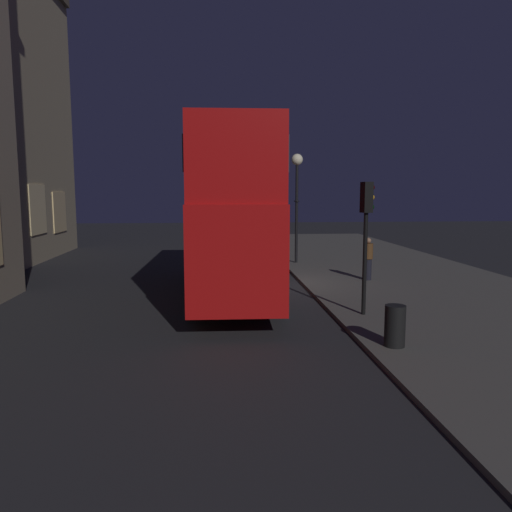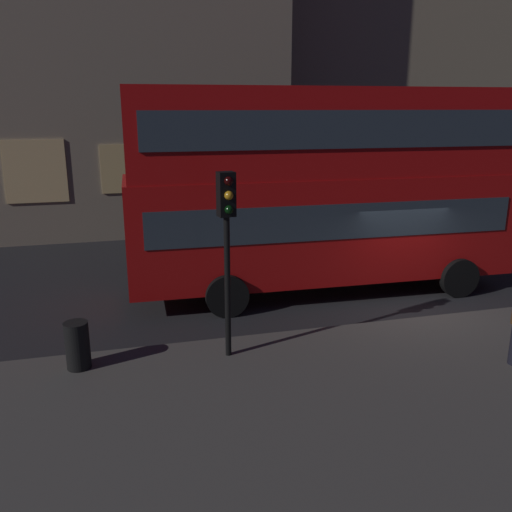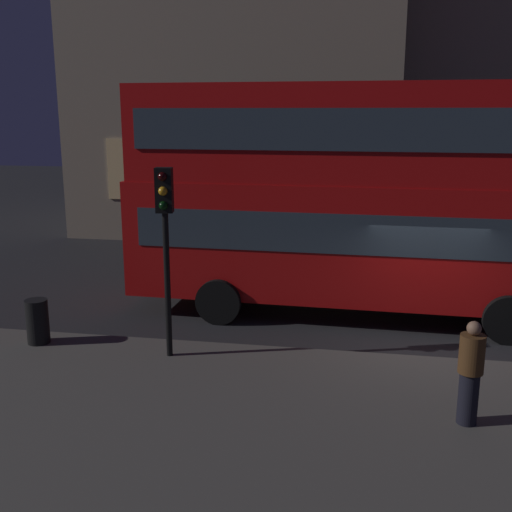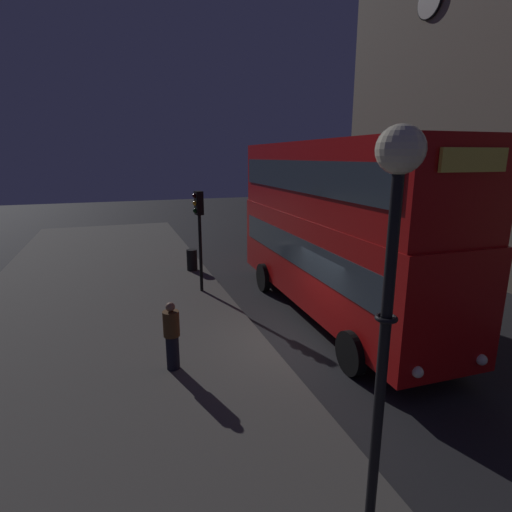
{
  "view_description": "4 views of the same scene",
  "coord_description": "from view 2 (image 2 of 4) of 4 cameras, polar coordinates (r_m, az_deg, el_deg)",
  "views": [
    {
      "loc": [
        -18.6,
        2.74,
        3.59
      ],
      "look_at": [
        -3.77,
        1.47,
        1.66
      ],
      "focal_mm": 34.7,
      "sensor_mm": 36.0,
      "label": 1
    },
    {
      "loc": [
        -7.1,
        -11.4,
        5.06
      ],
      "look_at": [
        -4.02,
        0.45,
        1.62
      ],
      "focal_mm": 37.62,
      "sensor_mm": 36.0,
      "label": 2
    },
    {
      "loc": [
        -1.4,
        -12.56,
        4.89
      ],
      "look_at": [
        -3.84,
        1.28,
        1.57
      ],
      "focal_mm": 43.05,
      "sensor_mm": 36.0,
      "label": 3
    },
    {
      "loc": [
        9.19,
        -4.34,
        5.08
      ],
      "look_at": [
        -2.98,
        -0.06,
        1.86
      ],
      "focal_mm": 28.05,
      "sensor_mm": 36.0,
      "label": 4
    }
  ],
  "objects": [
    {
      "name": "ground_plane",
      "position": [
        14.35,
        16.27,
        -5.64
      ],
      "size": [
        80.0,
        80.0,
        0.0
      ],
      "primitive_type": "plane",
      "color": "#232326"
    },
    {
      "name": "building_plain_facade",
      "position": [
        29.85,
        11.17,
        23.76
      ],
      "size": [
        17.5,
        7.93,
        18.81
      ],
      "color": "tan",
      "rests_on": "ground"
    },
    {
      "name": "double_decker_bus",
      "position": [
        14.61,
        7.14,
        7.79
      ],
      "size": [
        10.64,
        3.05,
        5.52
      ],
      "rotation": [
        0.0,
        0.0,
        -0.03
      ],
      "color": "#B20F0F",
      "rests_on": "ground"
    },
    {
      "name": "building_with_clock",
      "position": [
        25.9,
        -14.49,
        23.99
      ],
      "size": [
        12.7,
        9.41,
        18.03
      ],
      "color": "gray",
      "rests_on": "ground"
    },
    {
      "name": "traffic_light_near_kerb",
      "position": [
        10.33,
        -3.11,
        3.15
      ],
      "size": [
        0.35,
        0.38,
        3.75
      ],
      "rotation": [
        0.0,
        0.0,
        0.15
      ],
      "color": "black",
      "rests_on": "sidewalk_slab"
    },
    {
      "name": "litter_bin",
      "position": [
        11.07,
        -18.45,
        -8.99
      ],
      "size": [
        0.47,
        0.47,
        0.94
      ],
      "primitive_type": "cylinder",
      "color": "black",
      "rests_on": "sidewalk_slab"
    }
  ]
}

